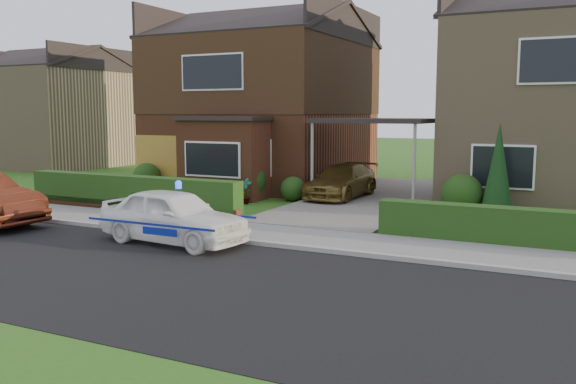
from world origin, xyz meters
The scene contains 23 objects.
ground centered at (0.00, 0.00, 0.00)m, with size 120.00×120.00×0.00m, color #285416.
road centered at (0.00, 0.00, 0.00)m, with size 60.00×6.00×0.02m, color black.
kerb centered at (0.00, 3.05, 0.06)m, with size 60.00×0.16×0.12m, color #9E9993.
sidewalk centered at (0.00, 4.10, 0.05)m, with size 60.00×2.00×0.10m, color slate.
driveway centered at (0.00, 11.00, 0.06)m, with size 3.80×12.00×0.12m, color #666059.
house_left centered at (-5.78, 13.90, 3.81)m, with size 7.50×9.53×7.25m.
house_right centered at (5.80, 13.99, 3.66)m, with size 7.50×8.06×7.25m.
carport_link centered at (0.00, 10.95, 2.66)m, with size 3.80×3.00×2.77m.
garage_door centered at (-8.25, 9.96, 1.05)m, with size 2.20×0.10×2.10m, color brown.
dwarf_wall centered at (-5.80, 5.30, 0.18)m, with size 7.70×0.25×0.36m, color brown.
hedge_left centered at (-5.80, 5.45, 0.00)m, with size 7.50×0.55×0.90m, color black.
hedge_right centered at (5.80, 5.35, 0.00)m, with size 7.50×0.55×0.80m, color black.
shrub_left_far centered at (-8.50, 9.50, 0.54)m, with size 1.08×1.08×1.08m, color black.
shrub_left_mid centered at (-4.00, 9.30, 0.66)m, with size 1.32×1.32×1.32m, color black.
shrub_left_near centered at (-2.40, 9.60, 0.42)m, with size 0.84×0.84×0.84m, color black.
shrub_right_near centered at (3.20, 9.40, 0.60)m, with size 1.20×1.20×1.20m, color black.
conifer_a centered at (4.20, 9.20, 1.30)m, with size 0.90×0.90×2.60m, color black.
neighbour_left centered at (-20.00, 16.00, 2.60)m, with size 6.50×7.00×5.20m, color #967D5C.
police_car centered at (-1.95, 2.40, 0.63)m, with size 3.37×3.80×1.41m.
driveway_car centered at (-1.00, 10.47, 0.67)m, with size 1.53×3.77×1.09m, color brown.
potted_plant_a centered at (-3.48, 8.28, 0.42)m, with size 0.44×0.30×0.83m, color gray.
potted_plant_b centered at (-4.87, 6.00, 0.42)m, with size 0.37×0.46×0.84m, color gray.
potted_plant_c centered at (-2.50, 6.00, 0.34)m, with size 0.39×0.39×0.69m, color gray.
Camera 1 is at (6.44, -8.68, 2.99)m, focal length 38.00 mm.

